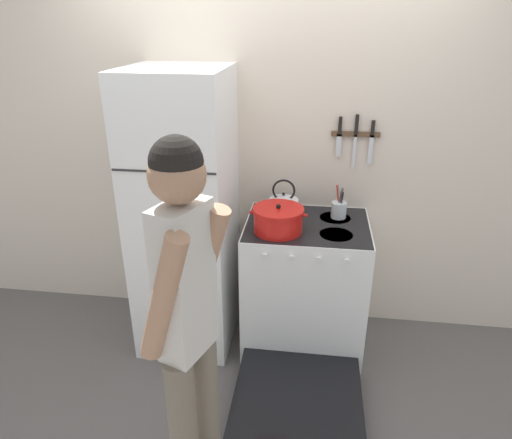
{
  "coord_description": "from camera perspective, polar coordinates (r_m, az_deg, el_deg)",
  "views": [
    {
      "loc": [
        0.32,
        -2.98,
        2.11
      ],
      "look_at": [
        -0.01,
        -0.47,
        0.98
      ],
      "focal_mm": 32.0,
      "sensor_mm": 36.0,
      "label": 1
    }
  ],
  "objects": [
    {
      "name": "utensil_jar",
      "position": [
        3.03,
        10.33,
        1.32
      ],
      "size": [
        0.1,
        0.1,
        0.23
      ],
      "color": "silver",
      "rests_on": "stove_range"
    },
    {
      "name": "tea_kettle",
      "position": [
        3.01,
        3.47,
        1.88
      ],
      "size": [
        0.25,
        0.2,
        0.25
      ],
      "color": "silver",
      "rests_on": "stove_range"
    },
    {
      "name": "person",
      "position": [
        1.88,
        -8.52,
        -12.4
      ],
      "size": [
        0.36,
        0.42,
        1.75
      ],
      "rotation": [
        0.0,
        0.0,
        1.22
      ],
      "color": "#6B6051",
      "rests_on": "ground_plane"
    },
    {
      "name": "wall_knife_strip",
      "position": [
        3.05,
        12.34,
        10.45
      ],
      "size": [
        0.31,
        0.03,
        0.35
      ],
      "color": "brown"
    },
    {
      "name": "refrigerator",
      "position": [
        3.01,
        -8.87,
        0.53
      ],
      "size": [
        0.61,
        0.7,
        1.85
      ],
      "color": "white",
      "rests_on": "ground_plane"
    },
    {
      "name": "dutch_oven_pot",
      "position": [
        2.78,
        2.79,
        -0.01
      ],
      "size": [
        0.35,
        0.31,
        0.18
      ],
      "color": "red",
      "rests_on": "stove_range"
    },
    {
      "name": "ground_plane",
      "position": [
        3.66,
        1.16,
        -11.1
      ],
      "size": [
        14.0,
        14.0,
        0.0
      ],
      "primitive_type": "plane",
      "color": "#5B5654"
    },
    {
      "name": "wall_back",
      "position": [
        3.14,
        1.42,
        8.63
      ],
      "size": [
        10.0,
        0.06,
        2.55
      ],
      "color": "beige",
      "rests_on": "ground_plane"
    },
    {
      "name": "stove_range",
      "position": [
        3.1,
        6.04,
        -8.5
      ],
      "size": [
        0.79,
        1.36,
        0.9
      ],
      "color": "white",
      "rests_on": "ground_plane"
    }
  ]
}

